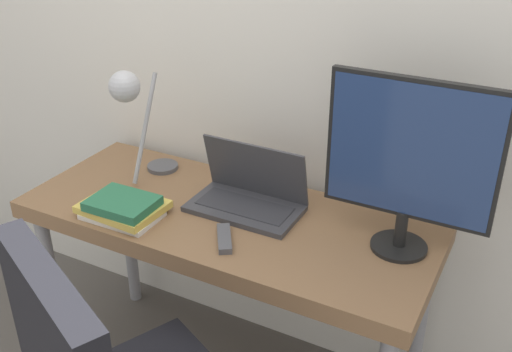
{
  "coord_description": "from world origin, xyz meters",
  "views": [
    {
      "loc": [
        0.87,
        -1.16,
        1.76
      ],
      "look_at": [
        0.13,
        0.25,
        0.92
      ],
      "focal_mm": 42.0,
      "sensor_mm": 36.0,
      "label": 1
    }
  ],
  "objects_px": {
    "book_stack": "(123,207)",
    "desk_lamp": "(132,103)",
    "laptop": "(248,195)",
    "monitor": "(410,158)"
  },
  "relations": [
    {
      "from": "laptop",
      "to": "desk_lamp",
      "type": "xyz_separation_m",
      "value": [
        -0.42,
        -0.04,
        0.26
      ]
    },
    {
      "from": "book_stack",
      "to": "monitor",
      "type": "bearing_deg",
      "value": 16.12
    },
    {
      "from": "laptop",
      "to": "monitor",
      "type": "relative_size",
      "value": 0.7
    },
    {
      "from": "desk_lamp",
      "to": "book_stack",
      "type": "relative_size",
      "value": 1.61
    },
    {
      "from": "book_stack",
      "to": "laptop",
      "type": "bearing_deg",
      "value": 36.04
    },
    {
      "from": "laptop",
      "to": "monitor",
      "type": "bearing_deg",
      "value": 0.29
    },
    {
      "from": "book_stack",
      "to": "desk_lamp",
      "type": "bearing_deg",
      "value": 113.87
    },
    {
      "from": "laptop",
      "to": "book_stack",
      "type": "xyz_separation_m",
      "value": [
        -0.33,
        -0.24,
        -0.01
      ]
    },
    {
      "from": "desk_lamp",
      "to": "book_stack",
      "type": "height_order",
      "value": "desk_lamp"
    },
    {
      "from": "monitor",
      "to": "desk_lamp",
      "type": "xyz_separation_m",
      "value": [
        -0.93,
        -0.04,
        0.01
      ]
    }
  ]
}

